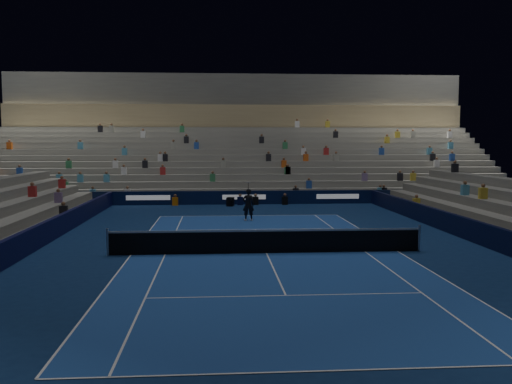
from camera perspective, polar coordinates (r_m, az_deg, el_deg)
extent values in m
plane|color=#0C224C|center=(22.92, 1.07, -6.30)|extent=(90.00, 90.00, 0.00)
cube|color=#1A4192|center=(22.92, 1.07, -6.28)|extent=(10.97, 23.77, 0.01)
cube|color=black|center=(41.13, -1.24, -0.57)|extent=(44.00, 0.25, 1.00)
cube|color=black|center=(25.58, 23.33, -4.38)|extent=(0.25, 37.00, 1.00)
cube|color=#080A32|center=(24.00, -22.76, -4.96)|extent=(0.25, 37.00, 1.00)
cube|color=slate|center=(42.15, -1.31, -0.77)|extent=(44.00, 1.00, 0.50)
cube|color=slate|center=(43.12, -1.37, -0.31)|extent=(44.00, 1.00, 1.00)
cube|color=slate|center=(44.09, -1.43, 0.13)|extent=(44.00, 1.00, 1.50)
cube|color=slate|center=(45.07, -1.49, 0.56)|extent=(44.00, 1.00, 2.00)
cube|color=slate|center=(46.05, -1.55, 0.96)|extent=(44.00, 1.00, 2.50)
cube|color=slate|center=(47.03, -1.60, 1.35)|extent=(44.00, 1.00, 3.00)
cube|color=slate|center=(48.01, -1.66, 1.73)|extent=(44.00, 1.00, 3.50)
cube|color=slate|center=(48.99, -1.71, 2.08)|extent=(44.00, 1.00, 4.00)
cube|color=slate|center=(49.98, -1.76, 2.43)|extent=(44.00, 1.00, 4.50)
cube|color=slate|center=(50.97, -1.80, 2.76)|extent=(44.00, 1.00, 5.00)
cube|color=slate|center=(51.96, -1.85, 3.08)|extent=(44.00, 1.00, 5.50)
cube|color=slate|center=(52.95, -1.89, 3.38)|extent=(44.00, 1.00, 6.00)
cube|color=#98855E|center=(54.09, -1.95, 7.76)|extent=(44.00, 0.60, 2.20)
cube|color=#4F4F4C|center=(55.67, -2.01, 10.37)|extent=(44.00, 2.40, 3.00)
cube|color=slate|center=(24.31, -24.53, -5.50)|extent=(1.00, 37.00, 0.50)
cylinder|color=#B2B2B7|center=(23.15, -14.97, -4.97)|extent=(0.10, 0.10, 1.10)
cylinder|color=#B2B2B7|center=(24.24, 16.37, -4.56)|extent=(0.10, 0.10, 1.10)
cube|color=black|center=(22.84, 1.08, -5.19)|extent=(12.80, 0.03, 0.90)
cube|color=white|center=(22.76, 1.08, -3.98)|extent=(12.80, 0.04, 0.08)
imported|color=black|center=(32.37, -0.79, -1.31)|extent=(0.69, 0.47, 1.87)
cube|color=black|center=(39.99, -2.65, -1.00)|extent=(0.61, 0.68, 0.63)
cylinder|color=black|center=(39.51, -2.63, -0.80)|extent=(0.25, 0.38, 0.16)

